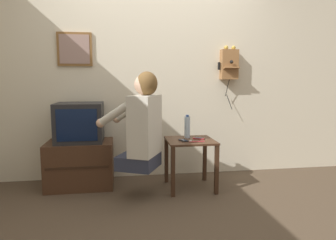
{
  "coord_description": "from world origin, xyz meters",
  "views": [
    {
      "loc": [
        -0.41,
        -2.68,
        1.17
      ],
      "look_at": [
        0.07,
        0.4,
        0.77
      ],
      "focal_mm": 32.0,
      "sensor_mm": 36.0,
      "label": 1
    }
  ],
  "objects": [
    {
      "name": "water_bottle",
      "position": [
        0.31,
        0.56,
        0.67
      ],
      "size": [
        0.07,
        0.07,
        0.26
      ],
      "color": "#ADC6DB",
      "rests_on": "side_table"
    },
    {
      "name": "person",
      "position": [
        -0.21,
        0.26,
        0.75
      ],
      "size": [
        0.66,
        0.6,
        0.97
      ],
      "rotation": [
        0.0,
        0.0,
        1.12
      ],
      "color": "#2D3347",
      "rests_on": "ground_plane"
    },
    {
      "name": "framed_picture",
      "position": [
        -0.93,
        0.95,
        1.54
      ],
      "size": [
        0.39,
        0.03,
        0.38
      ],
      "color": "brown"
    },
    {
      "name": "wall_phone_antique",
      "position": [
        0.91,
        0.91,
        1.38
      ],
      "size": [
        0.25,
        0.19,
        0.78
      ],
      "color": "olive"
    },
    {
      "name": "cell_phone_spare",
      "position": [
        0.42,
        0.47,
        0.55
      ],
      "size": [
        0.14,
        0.12,
        0.01
      ],
      "rotation": [
        0.0,
        0.0,
        1.0
      ],
      "color": "maroon",
      "rests_on": "side_table"
    },
    {
      "name": "toothbrush",
      "position": [
        0.34,
        0.31,
        0.55
      ],
      "size": [
        0.17,
        0.02,
        0.02
      ],
      "rotation": [
        0.0,
        0.0,
        1.61
      ],
      "color": "#D83F4C",
      "rests_on": "side_table"
    },
    {
      "name": "television",
      "position": [
        -0.87,
        0.7,
        0.72
      ],
      "size": [
        0.5,
        0.45,
        0.43
      ],
      "color": "#232326",
      "rests_on": "tv_stand"
    },
    {
      "name": "side_table",
      "position": [
        0.32,
        0.45,
        0.43
      ],
      "size": [
        0.51,
        0.5,
        0.54
      ],
      "color": "#422819",
      "rests_on": "ground_plane"
    },
    {
      "name": "cell_phone_held",
      "position": [
        0.23,
        0.38,
        0.55
      ],
      "size": [
        0.09,
        0.14,
        0.01
      ],
      "rotation": [
        0.0,
        0.0,
        0.3
      ],
      "color": "black",
      "rests_on": "side_table"
    },
    {
      "name": "tv_stand",
      "position": [
        -0.88,
        0.69,
        0.25
      ],
      "size": [
        0.72,
        0.49,
        0.51
      ],
      "color": "#422819",
      "rests_on": "ground_plane"
    },
    {
      "name": "ground_plane",
      "position": [
        0.0,
        0.0,
        0.0
      ],
      "size": [
        14.0,
        14.0,
        0.0
      ],
      "primitive_type": "plane",
      "color": "#4C3D2D"
    },
    {
      "name": "wall_back",
      "position": [
        0.0,
        0.99,
        1.27
      ],
      "size": [
        6.8,
        0.05,
        2.55
      ],
      "color": "beige",
      "rests_on": "ground_plane"
    }
  ]
}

